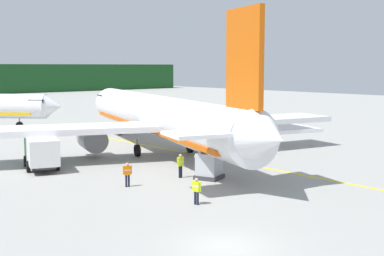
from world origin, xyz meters
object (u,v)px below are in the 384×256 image
at_px(crew_loader_left, 196,189).
at_px(crew_supervisor, 247,151).
at_px(crew_loader_right, 127,173).
at_px(service_truck_baggage, 41,151).
at_px(crew_marshaller, 180,164).
at_px(cargo_container_near, 209,166).
at_px(airliner_foreground, 161,117).

relative_size(crew_loader_left, crew_supervisor, 0.95).
xyz_separation_m(crew_loader_left, crew_loader_right, (-0.46, 6.50, 0.04)).
height_order(service_truck_baggage, crew_supervisor, service_truck_baggage).
xyz_separation_m(crew_loader_left, crew_supervisor, (12.33, 7.32, 0.06)).
bearing_deg(service_truck_baggage, crew_loader_left, -82.61).
xyz_separation_m(crew_marshaller, crew_loader_right, (-4.56, 0.16, -0.06)).
height_order(service_truck_baggage, cargo_container_near, service_truck_baggage).
xyz_separation_m(cargo_container_near, crew_supervisor, (6.88, 2.59, 0.04)).
relative_size(service_truck_baggage, crew_marshaller, 3.37).
distance_m(cargo_container_near, crew_loader_left, 7.22).
bearing_deg(cargo_container_near, crew_loader_left, -139.04).
relative_size(service_truck_baggage, crew_loader_left, 3.70).
bearing_deg(service_truck_baggage, crew_marshaller, -57.58).
xyz_separation_m(airliner_foreground, crew_supervisor, (2.55, -8.62, -2.39)).
bearing_deg(crew_marshaller, service_truck_baggage, 122.42).
height_order(service_truck_baggage, crew_marshaller, service_truck_baggage).
bearing_deg(crew_loader_right, cargo_container_near, -16.65).
distance_m(crew_loader_left, crew_loader_right, 6.52).
height_order(crew_loader_left, crew_loader_right, crew_loader_right).
bearing_deg(crew_marshaller, crew_supervisor, 6.83).
bearing_deg(crew_marshaller, crew_loader_left, -122.94).
bearing_deg(crew_loader_right, crew_supervisor, 3.68).
xyz_separation_m(cargo_container_near, crew_marshaller, (-1.35, 1.60, 0.08)).
distance_m(airliner_foreground, crew_supervisor, 9.30).
relative_size(crew_loader_right, crew_supervisor, 0.98).
bearing_deg(cargo_container_near, airliner_foreground, 68.86).
xyz_separation_m(service_truck_baggage, crew_supervisor, (14.42, -8.77, -0.47)).
distance_m(service_truck_baggage, cargo_container_near, 13.64).
distance_m(crew_marshaller, crew_supervisor, 8.29).
relative_size(cargo_container_near, crew_supervisor, 1.32).
bearing_deg(crew_loader_left, service_truck_baggage, 97.39).
distance_m(airliner_foreground, crew_loader_right, 14.14).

